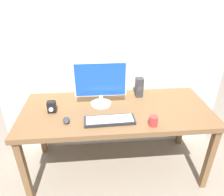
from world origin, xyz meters
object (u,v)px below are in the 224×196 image
keyboard_primary (110,120)px  speaker_right (139,87)px  mouse (66,120)px  monitor (100,83)px  coffee_mug (153,121)px  desk (116,115)px  audio_controller (52,107)px

keyboard_primary → speaker_right: (0.34, 0.45, 0.09)m
mouse → speaker_right: bearing=19.5°
monitor → speaker_right: monitor is taller
mouse → coffee_mug: coffee_mug is taller
desk → audio_controller: bearing=-179.4°
keyboard_primary → audio_controller: bearing=158.9°
speaker_right → coffee_mug: 0.53m
coffee_mug → audio_controller: bearing=162.2°
monitor → coffee_mug: size_ratio=5.57×
speaker_right → mouse: bearing=-149.7°
desk → speaker_right: 0.39m
desk → mouse: 0.49m
monitor → mouse: (-0.31, -0.29, -0.21)m
monitor → speaker_right: bearing=17.9°
desk → keyboard_primary: keyboard_primary is taller
keyboard_primary → speaker_right: size_ratio=2.15×
speaker_right → audio_controller: bearing=-164.1°
monitor → speaker_right: 0.44m
speaker_right → coffee_mug: bearing=-88.2°
keyboard_primary → desk: bearing=68.4°
audio_controller → coffee_mug: audio_controller is taller
keyboard_primary → speaker_right: speaker_right is taller
desk → coffee_mug: (0.28, -0.29, 0.11)m
audio_controller → speaker_right: bearing=15.9°
mouse → keyboard_primary: bearing=-15.1°
monitor → speaker_right: (0.40, 0.13, -0.13)m
monitor → keyboard_primary: 0.39m
audio_controller → monitor: bearing=14.1°
desk → monitor: bearing=142.6°
keyboard_primary → speaker_right: 0.57m
monitor → audio_controller: bearing=-165.9°
mouse → coffee_mug: (0.73, -0.11, 0.03)m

